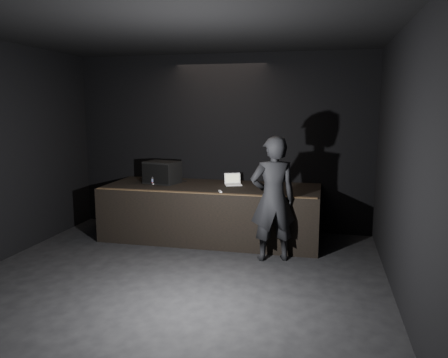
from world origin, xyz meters
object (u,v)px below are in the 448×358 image
at_px(stage_monitor, 162,172).
at_px(person, 273,199).
at_px(beer_can, 153,181).
at_px(laptop, 233,182).
at_px(stage_riser, 212,212).

bearing_deg(stage_monitor, person, -10.47).
xyz_separation_m(stage_monitor, beer_can, (-0.11, -0.19, -0.14)).
relative_size(laptop, beer_can, 2.55).
bearing_deg(laptop, stage_riser, -165.63).
xyz_separation_m(beer_can, person, (2.39, -0.86, -0.06)).
bearing_deg(beer_can, stage_monitor, 59.70).
bearing_deg(laptop, person, -72.62).
xyz_separation_m(stage_monitor, laptop, (1.38, 0.15, -0.16)).
height_order(stage_riser, stage_monitor, stage_monitor).
xyz_separation_m(stage_riser, stage_monitor, (-1.02, 0.09, 0.71)).
bearing_deg(person, laptop, -71.59).
relative_size(stage_riser, person, 1.98).
height_order(laptop, person, person).
relative_size(stage_riser, stage_monitor, 5.52).
xyz_separation_m(laptop, person, (0.91, -1.19, -0.04)).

